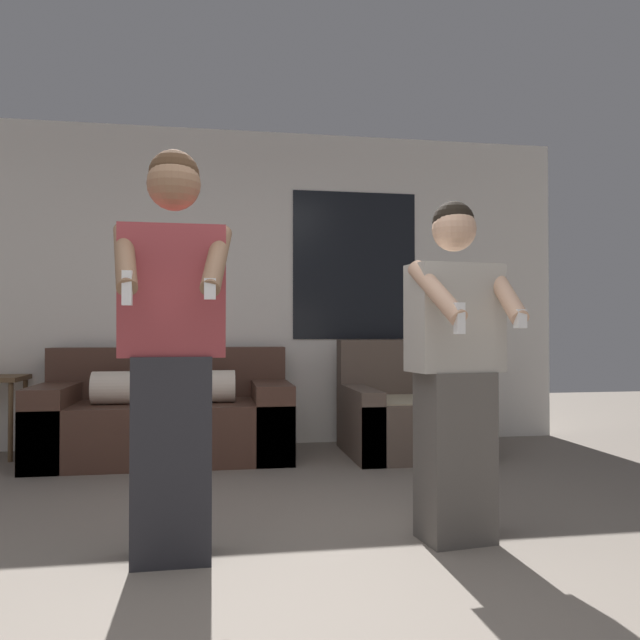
{
  "coord_description": "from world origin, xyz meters",
  "views": [
    {
      "loc": [
        -0.09,
        -2.09,
        0.97
      ],
      "look_at": [
        0.36,
        0.65,
        1.02
      ],
      "focal_mm": 35.0,
      "sensor_mm": 36.0,
      "label": 1
    }
  ],
  "objects_px": {
    "armchair": "(408,416)",
    "person_left": "(173,350)",
    "couch": "(166,418)",
    "person_right": "(455,369)"
  },
  "relations": [
    {
      "from": "couch",
      "to": "person_right",
      "type": "height_order",
      "value": "person_right"
    },
    {
      "from": "armchair",
      "to": "person_left",
      "type": "xyz_separation_m",
      "value": [
        -1.68,
        -2.07,
        0.6
      ]
    },
    {
      "from": "person_left",
      "to": "person_right",
      "type": "xyz_separation_m",
      "value": [
        1.28,
        0.04,
        -0.1
      ]
    },
    {
      "from": "person_left",
      "to": "couch",
      "type": "bearing_deg",
      "value": 95.13
    },
    {
      "from": "person_right",
      "to": "armchair",
      "type": "bearing_deg",
      "value": 78.67
    },
    {
      "from": "armchair",
      "to": "person_left",
      "type": "bearing_deg",
      "value": -129.08
    },
    {
      "from": "couch",
      "to": "person_right",
      "type": "relative_size",
      "value": 1.19
    },
    {
      "from": "armchair",
      "to": "couch",
      "type": "bearing_deg",
      "value": 176.38
    },
    {
      "from": "person_left",
      "to": "person_right",
      "type": "height_order",
      "value": "person_left"
    },
    {
      "from": "couch",
      "to": "armchair",
      "type": "height_order",
      "value": "armchair"
    }
  ]
}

